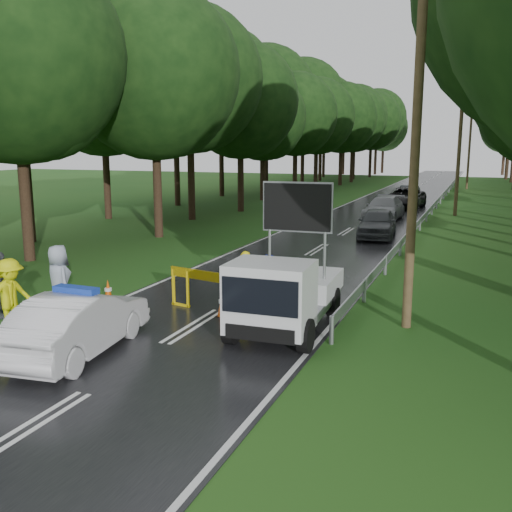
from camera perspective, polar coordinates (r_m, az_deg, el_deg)
The scene contains 23 objects.
ground at distance 15.20m, azimuth -6.21°, elevation -7.00°, with size 160.00×160.00×0.00m, color #1A4C15.
road at distance 43.55m, azimuth 12.53°, elevation 4.58°, with size 7.00×140.00×0.02m, color black.
guardrail at distance 42.74m, azimuth 17.40°, elevation 4.94°, with size 0.12×60.06×0.70m.
utility_pole_near at distance 14.85m, azimuth 15.74°, elevation 12.09°, with size 1.40×0.24×10.00m.
utility_pole_mid at distance 40.79m, azimuth 19.72°, elevation 10.90°, with size 1.40×0.24×10.00m.
utility_pole_far at distance 66.78m, azimuth 20.59°, elevation 10.63°, with size 1.40×0.24×10.00m.
police_sedan at distance 13.58m, azimuth -17.36°, elevation -6.48°, with size 2.05×4.49×1.57m.
work_truck at distance 14.46m, azimuth 2.80°, elevation -3.75°, with size 2.25×4.72×3.69m.
barrier at distance 16.13m, azimuth -4.60°, elevation -2.59°, with size 2.83×0.65×1.19m.
officer at distance 17.15m, azimuth -1.11°, elevation -2.09°, with size 0.58×0.38×1.59m, color yellow.
civilian at distance 15.96m, azimuth 1.37°, elevation -2.88°, with size 0.83×0.65×1.70m, color #18279E.
bystander_left at distance 15.57m, azimuth -23.32°, elevation -3.73°, with size 1.24×0.71×1.92m, color #CDD30B.
bystander_mid at distance 17.09m, azimuth -24.17°, elevation -2.66°, with size 1.09×0.45×1.86m, color #404248.
bystander_right at distance 16.59m, azimuth -19.09°, elevation -2.40°, with size 0.99×0.64×2.02m, color #8E98AA.
queue_car_first at distance 29.97m, azimuth 12.04°, elevation 3.24°, with size 1.80×4.47×1.52m, color #3D4044.
queue_car_second at distance 37.31m, azimuth 12.67°, elevation 4.66°, with size 2.07×5.10×1.48m, color gray.
queue_car_third at distance 44.69m, azimuth 14.57°, elevation 5.63°, with size 2.58×5.60×1.56m, color black.
queue_car_fourth at distance 50.68m, azimuth 14.97°, elevation 6.07°, with size 1.39×3.99×1.32m, color #3C3E43.
cone_near_left at distance 15.29m, azimuth -20.77°, elevation -6.12°, with size 0.36×0.36×0.76m.
cone_center at distance 15.83m, azimuth -3.36°, elevation -4.84°, with size 0.35×0.35×0.75m.
cone_far at distance 17.57m, azimuth -0.10°, elevation -3.22°, with size 0.35×0.35×0.75m.
cone_left_mid at distance 17.65m, azimuth -14.56°, elevation -3.52°, with size 0.35×0.35×0.75m.
cone_right at distance 15.54m, azimuth 4.27°, elevation -5.22°, with size 0.34×0.34×0.72m.
Camera 1 is at (6.81, -12.76, 4.68)m, focal length 40.00 mm.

